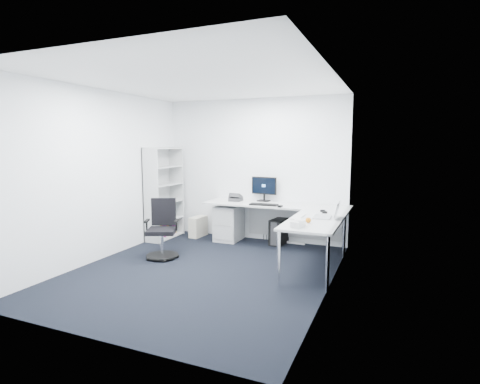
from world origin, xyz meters
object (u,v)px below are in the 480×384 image
at_px(bookshelf, 164,193).
at_px(laptop, 322,209).
at_px(monitor, 264,189).
at_px(task_chair, 162,229).
at_px(l_desk, 269,229).

relative_size(bookshelf, laptop, 4.97).
relative_size(monitor, laptop, 1.39).
xyz_separation_m(bookshelf, laptop, (3.19, -0.63, 0.00)).
distance_m(task_chair, monitor, 2.10).
relative_size(bookshelf, monitor, 3.58).
xyz_separation_m(task_chair, laptop, (2.48, 0.50, 0.41)).
distance_m(l_desk, laptop, 1.27).
relative_size(task_chair, monitor, 1.92).
height_order(l_desk, laptop, laptop).
distance_m(l_desk, task_chair, 1.83).
xyz_separation_m(l_desk, task_chair, (-1.47, -1.09, 0.09)).
height_order(monitor, laptop, monitor).
height_order(task_chair, laptop, laptop).
bearing_deg(monitor, bookshelf, -158.82).
bearing_deg(task_chair, monitor, 31.56).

